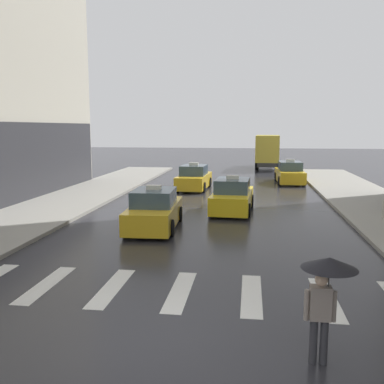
{
  "coord_description": "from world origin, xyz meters",
  "views": [
    {
      "loc": [
        1.7,
        -7.33,
        4.12
      ],
      "look_at": [
        -0.37,
        8.0,
        1.8
      ],
      "focal_mm": 40.33,
      "sensor_mm": 36.0,
      "label": 1
    }
  ],
  "objects_px": {
    "taxi_lead": "(154,211)",
    "pedestrian_with_umbrella": "(326,281)",
    "taxi_third": "(194,178)",
    "box_truck": "(267,150)",
    "taxi_second": "(232,197)",
    "taxi_fourth": "(290,173)"
  },
  "relations": [
    {
      "from": "taxi_lead",
      "to": "pedestrian_with_umbrella",
      "type": "relative_size",
      "value": 2.38
    },
    {
      "from": "taxi_lead",
      "to": "taxi_third",
      "type": "bearing_deg",
      "value": 89.24
    },
    {
      "from": "box_truck",
      "to": "taxi_second",
      "type": "bearing_deg",
      "value": -96.35
    },
    {
      "from": "taxi_fourth",
      "to": "taxi_second",
      "type": "bearing_deg",
      "value": -108.14
    },
    {
      "from": "pedestrian_with_umbrella",
      "to": "taxi_second",
      "type": "bearing_deg",
      "value": 98.89
    },
    {
      "from": "taxi_lead",
      "to": "taxi_second",
      "type": "relative_size",
      "value": 1.0
    },
    {
      "from": "taxi_fourth",
      "to": "pedestrian_with_umbrella",
      "type": "distance_m",
      "value": 25.33
    },
    {
      "from": "taxi_second",
      "to": "pedestrian_with_umbrella",
      "type": "xyz_separation_m",
      "value": [
        2.15,
        -13.77,
        0.79
      ]
    },
    {
      "from": "taxi_lead",
      "to": "taxi_second",
      "type": "xyz_separation_m",
      "value": [
        3.03,
        4.05,
        0.0
      ]
    },
    {
      "from": "taxi_third",
      "to": "box_truck",
      "type": "height_order",
      "value": "box_truck"
    },
    {
      "from": "box_truck",
      "to": "pedestrian_with_umbrella",
      "type": "bearing_deg",
      "value": -90.58
    },
    {
      "from": "taxi_second",
      "to": "pedestrian_with_umbrella",
      "type": "bearing_deg",
      "value": -81.11
    },
    {
      "from": "taxi_second",
      "to": "box_truck",
      "type": "xyz_separation_m",
      "value": [
        2.52,
        22.65,
        1.13
      ]
    },
    {
      "from": "taxi_lead",
      "to": "taxi_fourth",
      "type": "relative_size",
      "value": 1.0
    },
    {
      "from": "taxi_fourth",
      "to": "pedestrian_with_umbrella",
      "type": "height_order",
      "value": "pedestrian_with_umbrella"
    },
    {
      "from": "taxi_lead",
      "to": "box_truck",
      "type": "height_order",
      "value": "box_truck"
    },
    {
      "from": "taxi_fourth",
      "to": "pedestrian_with_umbrella",
      "type": "relative_size",
      "value": 2.37
    },
    {
      "from": "box_truck",
      "to": "pedestrian_with_umbrella",
      "type": "distance_m",
      "value": 36.43
    },
    {
      "from": "taxi_third",
      "to": "box_truck",
      "type": "bearing_deg",
      "value": 70.48
    },
    {
      "from": "taxi_lead",
      "to": "taxi_fourth",
      "type": "bearing_deg",
      "value": 66.37
    },
    {
      "from": "taxi_fourth",
      "to": "pedestrian_with_umbrella",
      "type": "bearing_deg",
      "value": -93.65
    },
    {
      "from": "taxi_second",
      "to": "taxi_third",
      "type": "bearing_deg",
      "value": 111.25
    }
  ]
}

